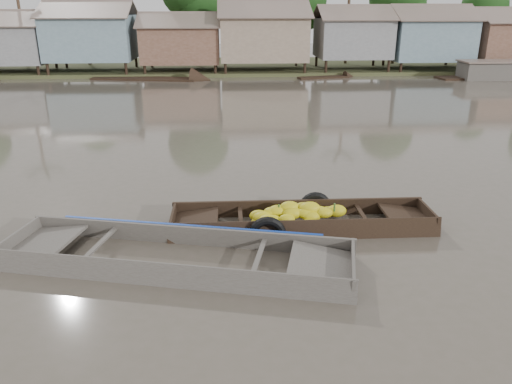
{
  "coord_description": "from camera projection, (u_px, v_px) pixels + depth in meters",
  "views": [
    {
      "loc": [
        -0.5,
        -10.52,
        5.12
      ],
      "look_at": [
        0.2,
        0.87,
        0.8
      ],
      "focal_mm": 35.0,
      "sensor_mm": 36.0,
      "label": 1
    }
  ],
  "objects": [
    {
      "name": "distant_boats",
      "position": [
        404.0,
        78.0,
        34.89
      ],
      "size": [
        47.38,
        17.17,
        1.38
      ],
      "color": "black",
      "rests_on": "ground"
    },
    {
      "name": "ground",
      "position": [
        250.0,
        237.0,
        11.66
      ],
      "size": [
        120.0,
        120.0,
        0.0
      ],
      "primitive_type": "plane",
      "color": "#514B3E",
      "rests_on": "ground"
    },
    {
      "name": "viewer_boat",
      "position": [
        178.0,
        261.0,
        10.48
      ],
      "size": [
        7.65,
        3.57,
        0.6
      ],
      "rotation": [
        0.0,
        0.0,
        -0.23
      ],
      "color": "#46413B",
      "rests_on": "ground"
    },
    {
      "name": "riverbank",
      "position": [
        267.0,
        30.0,
        40.49
      ],
      "size": [
        120.0,
        12.47,
        10.22
      ],
      "color": "#384723",
      "rests_on": "ground"
    },
    {
      "name": "banana_boat",
      "position": [
        297.0,
        220.0,
        12.12
      ],
      "size": [
        6.37,
        1.73,
        0.9
      ],
      "rotation": [
        0.0,
        0.0,
        -0.01
      ],
      "color": "black",
      "rests_on": "ground"
    }
  ]
}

